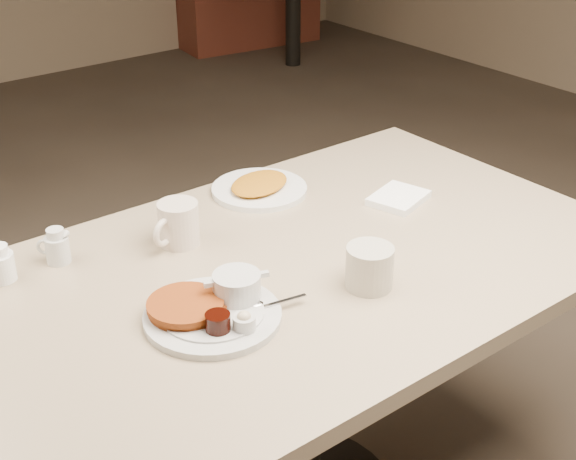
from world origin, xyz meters
TOP-DOWN VIEW (x-y plane):
  - diner_table at (0.00, 0.00)m, footprint 1.50×0.90m
  - main_plate at (-0.25, -0.07)m, footprint 0.35×0.34m
  - coffee_mug_near at (0.07, -0.17)m, footprint 0.15×0.13m
  - napkin at (0.39, 0.07)m, footprint 0.17×0.15m
  - coffee_mug_far at (-0.15, 0.22)m, footprint 0.14×0.12m
  - creamer_left at (-0.53, 0.32)m, footprint 0.08×0.07m
  - creamer_right at (-0.40, 0.31)m, footprint 0.07×0.07m
  - hash_plate at (0.15, 0.33)m, footprint 0.32×0.32m

SIDE VIEW (x-z plane):
  - diner_table at x=0.00m, z-range 0.21..0.96m
  - napkin at x=0.39m, z-range 0.75..0.77m
  - hash_plate at x=0.15m, z-range 0.75..0.78m
  - main_plate at x=-0.25m, z-range 0.74..0.81m
  - creamer_left at x=-0.53m, z-range 0.75..0.83m
  - creamer_right at x=-0.40m, z-range 0.75..0.83m
  - coffee_mug_near at x=0.07m, z-range 0.75..0.84m
  - coffee_mug_far at x=-0.15m, z-range 0.75..0.85m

